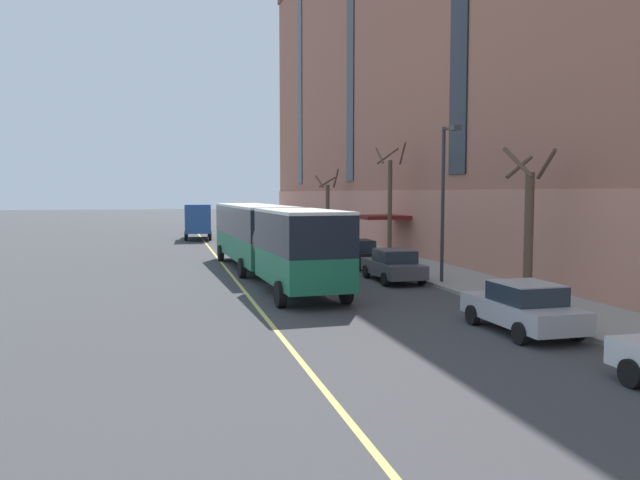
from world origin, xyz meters
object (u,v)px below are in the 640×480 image
street_tree_far_uptown (328,206)px  street_tree_near_corner (529,223)px  parked_car_silver_5 (277,229)px  fire_hydrant (324,240)px  city_bus (267,236)px  parked_car_darkgray_2 (393,265)px  parked_car_silver_3 (523,307)px  street_tree_mid_block (390,201)px  parked_car_red_1 (319,242)px  box_truck (198,220)px  parked_car_black_0 (357,253)px  street_lamp (445,188)px

street_tree_far_uptown → street_tree_near_corner: bearing=-90.0°
parked_car_silver_5 → fire_hydrant: bearing=-80.5°
street_tree_far_uptown → city_bus: bearing=-111.9°
parked_car_darkgray_2 → parked_car_silver_3: 11.22m
fire_hydrant → street_tree_mid_block: bearing=-80.8°
parked_car_red_1 → street_tree_far_uptown: 11.44m
street_tree_mid_block → parked_car_silver_3: bearing=-99.4°
parked_car_silver_5 → street_tree_mid_block: size_ratio=0.67×
box_truck → parked_car_silver_5: bearing=12.1°
parked_car_black_0 → box_truck: size_ratio=0.65×
city_bus → box_truck: city_bus is taller
box_truck → fire_hydrant: bearing=-45.0°
fire_hydrant → parked_car_silver_5: bearing=99.5°
street_tree_near_corner → fire_hydrant: street_tree_near_corner is taller
parked_car_black_0 → street_tree_near_corner: (3.28, -12.10, 2.29)m
city_bus → parked_car_silver_5: bearing=79.0°
parked_car_silver_3 → parked_car_red_1: bearing=89.9°
street_lamp → box_truck: bearing=107.0°
box_truck → fire_hydrant: 13.35m
parked_car_red_1 → street_lamp: 16.86m
street_tree_far_uptown → parked_car_black_0: bearing=-99.7°
fire_hydrant → parked_car_darkgray_2: bearing=-94.9°
parked_car_red_1 → parked_car_darkgray_2: (0.02, -14.60, 0.00)m
parked_car_red_1 → fire_hydrant: (1.72, 5.36, -0.29)m
street_tree_mid_block → street_tree_far_uptown: (-0.00, 15.66, -0.67)m
parked_car_red_1 → parked_car_silver_5: 16.37m
city_bus → parked_car_darkgray_2: size_ratio=4.35×
street_lamp → parked_car_black_0: bearing=102.5°
parked_car_darkgray_2 → city_bus: bearing=151.3°
parked_car_red_1 → street_lamp: size_ratio=0.62×
street_tree_far_uptown → street_lamp: 27.12m
city_bus → box_truck: size_ratio=2.80×
street_tree_near_corner → street_tree_far_uptown: size_ratio=0.96×
parked_car_silver_3 → street_lamp: street_lamp is taller
parked_car_silver_3 → street_tree_near_corner: street_tree_near_corner is taller
parked_car_darkgray_2 → box_truck: size_ratio=0.64×
parked_car_red_1 → street_lamp: (1.82, -16.35, 3.68)m
city_bus → street_tree_mid_block: 11.23m
street_tree_mid_block → fire_hydrant: size_ratio=10.04×
parked_car_darkgray_2 → street_lamp: bearing=-44.2°
city_bus → parked_car_darkgray_2: bearing=-28.7°
parked_car_black_0 → box_truck: bearing=108.4°
street_lamp → fire_hydrant: size_ratio=9.81×
fire_hydrant → parked_car_red_1: bearing=-107.8°
street_tree_mid_block → street_tree_near_corner: bearing=-90.1°
street_tree_mid_block → fire_hydrant: bearing=99.2°
parked_car_black_0 → fire_hydrant: 14.01m
box_truck → street_tree_far_uptown: street_tree_far_uptown is taller
box_truck → street_lamp: 32.63m
parked_car_silver_3 → street_lamp: size_ratio=0.63×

